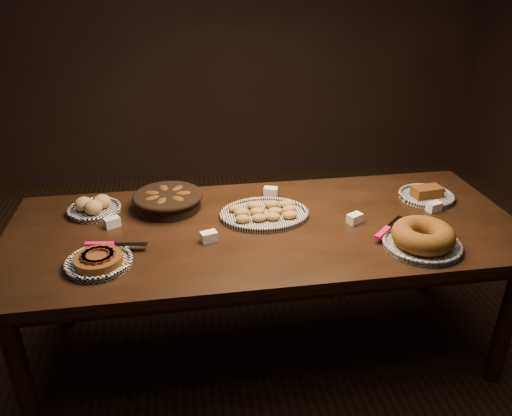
{
  "coord_description": "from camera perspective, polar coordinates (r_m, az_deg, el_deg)",
  "views": [
    {
      "loc": [
        -0.37,
        -2.03,
        1.86
      ],
      "look_at": [
        -0.04,
        0.05,
        0.82
      ],
      "focal_mm": 35.0,
      "sensor_mm": 36.0,
      "label": 1
    }
  ],
  "objects": [
    {
      "name": "ground",
      "position": [
        2.78,
        1.02,
        -15.75
      ],
      "size": [
        5.0,
        5.0,
        0.0
      ],
      "primitive_type": "plane",
      "color": "black",
      "rests_on": "ground"
    },
    {
      "name": "buffet_table",
      "position": [
        2.38,
        1.14,
        -3.57
      ],
      "size": [
        2.4,
        1.0,
        0.75
      ],
      "color": "black",
      "rests_on": "ground"
    },
    {
      "name": "apple_tart_plate",
      "position": [
        2.14,
        -17.53,
        -5.75
      ],
      "size": [
        0.33,
        0.28,
        0.05
      ],
      "rotation": [
        0.0,
        0.0,
        -0.27
      ],
      "color": "white",
      "rests_on": "buffet_table"
    },
    {
      "name": "madeleine_platter",
      "position": [
        2.41,
        0.98,
        -0.59
      ],
      "size": [
        0.43,
        0.35,
        0.05
      ],
      "rotation": [
        0.0,
        0.0,
        0.38
      ],
      "color": "black",
      "rests_on": "buffet_table"
    },
    {
      "name": "bundt_cake_plate",
      "position": [
        2.27,
        18.5,
        -3.27
      ],
      "size": [
        0.36,
        0.42,
        0.11
      ],
      "rotation": [
        0.0,
        0.0,
        -0.11
      ],
      "color": "black",
      "rests_on": "buffet_table"
    },
    {
      "name": "croissant_basket",
      "position": [
        2.52,
        -10.05,
        0.99
      ],
      "size": [
        0.4,
        0.4,
        0.09
      ],
      "rotation": [
        0.0,
        0.0,
        -0.3
      ],
      "color": "black",
      "rests_on": "buffet_table"
    },
    {
      "name": "bread_roll_plate",
      "position": [
        2.58,
        -18.05,
        0.1
      ],
      "size": [
        0.26,
        0.26,
        0.08
      ],
      "rotation": [
        0.0,
        0.0,
        -0.22
      ],
      "color": "white",
      "rests_on": "buffet_table"
    },
    {
      "name": "loaf_plate",
      "position": [
        2.75,
        18.89,
        1.43
      ],
      "size": [
        0.28,
        0.28,
        0.07
      ],
      "rotation": [
        0.0,
        0.0,
        0.12
      ],
      "color": "black",
      "rests_on": "buffet_table"
    },
    {
      "name": "tent_cards",
      "position": [
        2.4,
        2.62,
        -0.71
      ],
      "size": [
        1.64,
        0.49,
        0.04
      ],
      "color": "white",
      "rests_on": "buffet_table"
    }
  ]
}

